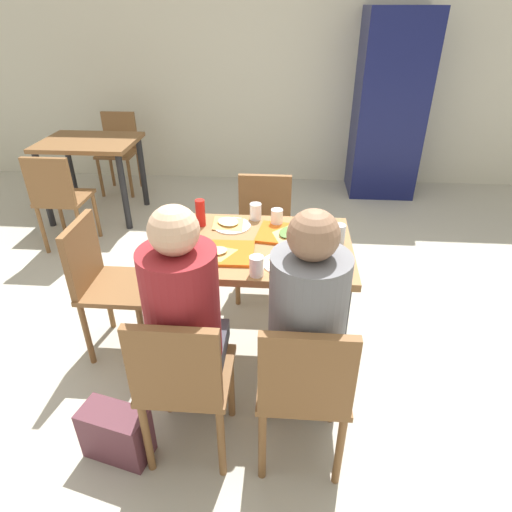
# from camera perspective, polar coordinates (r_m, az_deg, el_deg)

# --- Properties ---
(ground_plane) EXTENTS (10.00, 10.00, 0.02)m
(ground_plane) POSITION_cam_1_polar(r_m,az_deg,el_deg) (2.84, 0.00, -12.50)
(ground_plane) COLOR #B2AD9E
(back_wall) EXTENTS (10.00, 0.10, 2.80)m
(back_wall) POSITION_cam_1_polar(r_m,az_deg,el_deg) (5.31, 2.90, 24.65)
(back_wall) COLOR beige
(back_wall) RESTS_ON ground_plane
(main_table) EXTENTS (1.05, 0.73, 0.78)m
(main_table) POSITION_cam_1_polar(r_m,az_deg,el_deg) (2.43, 0.00, -0.86)
(main_table) COLOR olive
(main_table) RESTS_ON ground_plane
(chair_near_left) EXTENTS (0.40, 0.40, 0.87)m
(chair_near_left) POSITION_cam_1_polar(r_m,az_deg,el_deg) (1.98, -9.60, -15.55)
(chair_near_left) COLOR brown
(chair_near_left) RESTS_ON ground_plane
(chair_near_right) EXTENTS (0.40, 0.40, 0.87)m
(chair_near_right) POSITION_cam_1_polar(r_m,az_deg,el_deg) (1.94, 6.30, -16.52)
(chair_near_right) COLOR brown
(chair_near_right) RESTS_ON ground_plane
(chair_far_side) EXTENTS (0.40, 0.40, 0.87)m
(chair_far_side) POSITION_cam_1_polar(r_m,az_deg,el_deg) (3.16, 1.04, 3.88)
(chair_far_side) COLOR brown
(chair_far_side) RESTS_ON ground_plane
(chair_left_end) EXTENTS (0.40, 0.40, 0.87)m
(chair_left_end) POSITION_cam_1_polar(r_m,az_deg,el_deg) (2.73, -19.39, -2.70)
(chair_left_end) COLOR brown
(chair_left_end) RESTS_ON ground_plane
(person_in_red) EXTENTS (0.32, 0.42, 1.28)m
(person_in_red) POSITION_cam_1_polar(r_m,az_deg,el_deg) (1.92, -9.30, -7.41)
(person_in_red) COLOR #383842
(person_in_red) RESTS_ON ground_plane
(person_in_brown_jacket) EXTENTS (0.32, 0.42, 1.28)m
(person_in_brown_jacket) POSITION_cam_1_polar(r_m,az_deg,el_deg) (1.87, 6.64, -8.21)
(person_in_brown_jacket) COLOR #383842
(person_in_brown_jacket) RESTS_ON ground_plane
(tray_red_near) EXTENTS (0.37, 0.27, 0.02)m
(tray_red_near) POSITION_cam_1_polar(r_m,az_deg,el_deg) (2.28, -4.84, 0.42)
(tray_red_near) COLOR #D85914
(tray_red_near) RESTS_ON main_table
(tray_red_far) EXTENTS (0.39, 0.31, 0.02)m
(tray_red_far) POSITION_cam_1_polar(r_m,az_deg,el_deg) (2.46, 4.45, 2.85)
(tray_red_far) COLOR #D85914
(tray_red_far) RESTS_ON main_table
(paper_plate_center) EXTENTS (0.22, 0.22, 0.01)m
(paper_plate_center) POSITION_cam_1_polar(r_m,az_deg,el_deg) (2.57, -3.16, 3.99)
(paper_plate_center) COLOR white
(paper_plate_center) RESTS_ON main_table
(paper_plate_near_edge) EXTENTS (0.22, 0.22, 0.01)m
(paper_plate_near_edge) POSITION_cam_1_polar(r_m,az_deg,el_deg) (2.19, 3.69, -0.96)
(paper_plate_near_edge) COLOR white
(paper_plate_near_edge) RESTS_ON main_table
(pizza_slice_a) EXTENTS (0.21, 0.19, 0.02)m
(pizza_slice_a) POSITION_cam_1_polar(r_m,az_deg,el_deg) (2.26, -5.27, 0.55)
(pizza_slice_a) COLOR tan
(pizza_slice_a) RESTS_ON tray_red_near
(pizza_slice_b) EXTENTS (0.17, 0.23, 0.02)m
(pizza_slice_b) POSITION_cam_1_polar(r_m,az_deg,el_deg) (2.44, 4.17, 3.03)
(pizza_slice_b) COLOR #DBAD60
(pizza_slice_b) RESTS_ON tray_red_far
(pizza_slice_c) EXTENTS (0.25, 0.26, 0.02)m
(pizza_slice_c) POSITION_cam_1_polar(r_m,az_deg,el_deg) (2.58, -3.68, 4.41)
(pizza_slice_c) COLOR tan
(pizza_slice_c) RESTS_ON paper_plate_center
(pizza_slice_d) EXTENTS (0.18, 0.22, 0.02)m
(pizza_slice_d) POSITION_cam_1_polar(r_m,az_deg,el_deg) (2.19, 3.98, -0.68)
(pizza_slice_d) COLOR #C68C47
(pizza_slice_d) RESTS_ON paper_plate_near_edge
(plastic_cup_a) EXTENTS (0.07, 0.07, 0.10)m
(plastic_cup_a) POSITION_cam_1_polar(r_m,az_deg,el_deg) (2.63, -0.05, 5.85)
(plastic_cup_a) COLOR white
(plastic_cup_a) RESTS_ON main_table
(plastic_cup_b) EXTENTS (0.07, 0.07, 0.10)m
(plastic_cup_b) POSITION_cam_1_polar(r_m,az_deg,el_deg) (2.08, 0.06, -1.31)
(plastic_cup_b) COLOR white
(plastic_cup_b) RESTS_ON main_table
(plastic_cup_c) EXTENTS (0.07, 0.07, 0.10)m
(plastic_cup_c) POSITION_cam_1_polar(r_m,az_deg,el_deg) (2.46, -9.68, 3.59)
(plastic_cup_c) COLOR white
(plastic_cup_c) RESTS_ON main_table
(plastic_cup_d) EXTENTS (0.07, 0.07, 0.10)m
(plastic_cup_d) POSITION_cam_1_polar(r_m,az_deg,el_deg) (2.56, 2.75, 5.07)
(plastic_cup_d) COLOR white
(plastic_cup_d) RESTS_ON main_table
(soda_can) EXTENTS (0.07, 0.07, 0.12)m
(soda_can) POSITION_cam_1_polar(r_m,az_deg,el_deg) (2.37, 10.81, 2.71)
(soda_can) COLOR #B7BCC6
(soda_can) RESTS_ON main_table
(condiment_bottle) EXTENTS (0.06, 0.06, 0.16)m
(condiment_bottle) POSITION_cam_1_polar(r_m,az_deg,el_deg) (2.56, -7.30, 5.62)
(condiment_bottle) COLOR red
(condiment_bottle) RESTS_ON main_table
(foil_bundle) EXTENTS (0.10, 0.10, 0.10)m
(foil_bundle) POSITION_cam_1_polar(r_m,az_deg,el_deg) (2.41, -10.67, 2.82)
(foil_bundle) COLOR silver
(foil_bundle) RESTS_ON main_table
(handbag) EXTENTS (0.35, 0.23, 0.28)m
(handbag) POSITION_cam_1_polar(r_m,az_deg,el_deg) (2.34, -17.84, -21.23)
(handbag) COLOR #592D38
(handbag) RESTS_ON ground_plane
(drink_fridge) EXTENTS (0.70, 0.60, 1.90)m
(drink_fridge) POSITION_cam_1_polar(r_m,az_deg,el_deg) (5.13, 17.02, 18.19)
(drink_fridge) COLOR #14194C
(drink_fridge) RESTS_ON ground_plane
(background_table) EXTENTS (0.90, 0.70, 0.78)m
(background_table) POSITION_cam_1_polar(r_m,az_deg,el_deg) (4.63, -20.85, 12.39)
(background_table) COLOR brown
(background_table) RESTS_ON ground_plane
(background_chair_near) EXTENTS (0.40, 0.40, 0.87)m
(background_chair_near) POSITION_cam_1_polar(r_m,az_deg,el_deg) (4.06, -24.46, 7.25)
(background_chair_near) COLOR brown
(background_chair_near) RESTS_ON ground_plane
(background_chair_far) EXTENTS (0.40, 0.40, 0.87)m
(background_chair_far) POSITION_cam_1_polar(r_m,az_deg,el_deg) (5.32, -17.52, 13.60)
(background_chair_far) COLOR brown
(background_chair_far) RESTS_ON ground_plane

